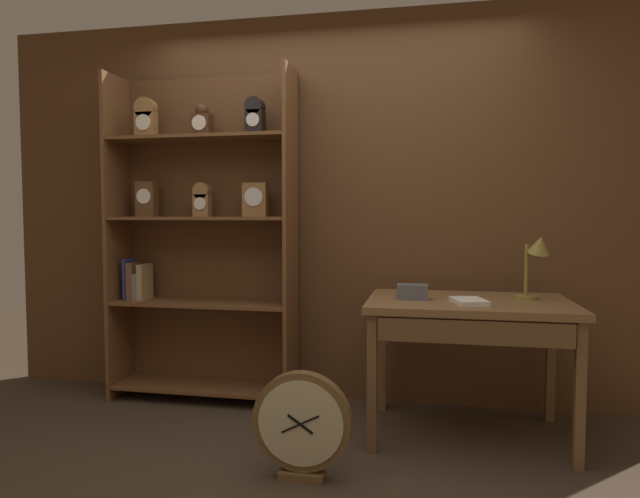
{
  "coord_description": "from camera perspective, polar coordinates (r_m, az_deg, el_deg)",
  "views": [
    {
      "loc": [
        0.63,
        -2.3,
        1.24
      ],
      "look_at": [
        0.02,
        0.76,
        1.06
      ],
      "focal_mm": 30.69,
      "sensor_mm": 36.0,
      "label": 1
    }
  ],
  "objects": [
    {
      "name": "workbench",
      "position": [
        3.18,
        15.26,
        -6.85
      ],
      "size": [
        1.12,
        0.75,
        0.78
      ],
      "color": "brown",
      "rests_on": "ground"
    },
    {
      "name": "desk_lamp",
      "position": [
        3.27,
        21.6,
        -0.77
      ],
      "size": [
        0.21,
        0.2,
        0.37
      ],
      "color": "olive",
      "rests_on": "workbench"
    },
    {
      "name": "back_wood_panel",
      "position": [
        3.73,
        1.49,
        4.23
      ],
      "size": [
        4.8,
        0.05,
        2.6
      ],
      "primitive_type": "cube",
      "color": "brown",
      "rests_on": "ground"
    },
    {
      "name": "ground_plane",
      "position": [
        2.69,
        -3.97,
        -24.2
      ],
      "size": [
        10.0,
        10.0,
        0.0
      ],
      "primitive_type": "plane",
      "color": "#3D2D21"
    },
    {
      "name": "toolbox_small",
      "position": [
        3.14,
        9.62,
        -4.42
      ],
      "size": [
        0.17,
        0.11,
        0.08
      ],
      "primitive_type": "cube",
      "color": "#595960",
      "rests_on": "workbench"
    },
    {
      "name": "bookshelf",
      "position": [
        3.8,
        -12.21,
        1.4
      ],
      "size": [
        1.26,
        0.34,
        2.2
      ],
      "color": "brown",
      "rests_on": "ground"
    },
    {
      "name": "open_repair_manual",
      "position": [
        3.06,
        15.29,
        -5.28
      ],
      "size": [
        0.21,
        0.25,
        0.02
      ],
      "primitive_type": "cube",
      "rotation": [
        0.0,
        0.0,
        0.25
      ],
      "color": "silver",
      "rests_on": "workbench"
    },
    {
      "name": "round_clock_large",
      "position": [
        2.71,
        -1.9,
        -17.83
      ],
      "size": [
        0.48,
        0.11,
        0.52
      ],
      "color": "brown",
      "rests_on": "ground"
    }
  ]
}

